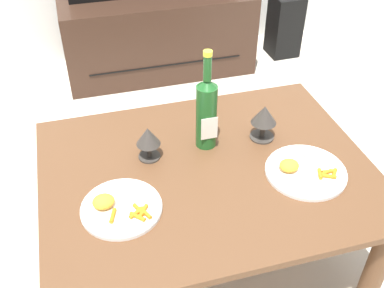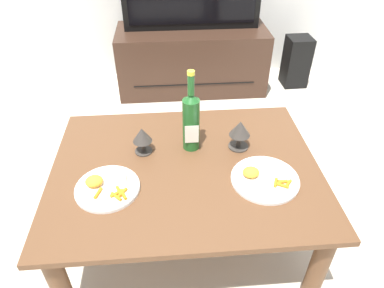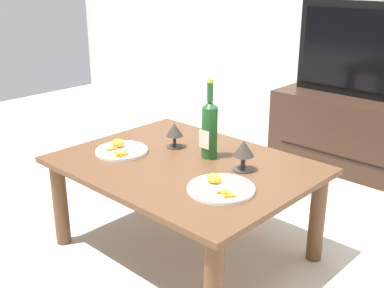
% 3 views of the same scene
% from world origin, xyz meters
% --- Properties ---
extents(ground_plane, '(6.40, 6.40, 0.00)m').
position_xyz_m(ground_plane, '(0.00, 0.00, 0.00)').
color(ground_plane, beige).
extents(dining_table, '(1.08, 0.83, 0.44)m').
position_xyz_m(dining_table, '(0.00, 0.00, 0.37)').
color(dining_table, brown).
rests_on(dining_table, ground_plane).
extents(tv_stand, '(1.12, 0.47, 0.48)m').
position_xyz_m(tv_stand, '(0.15, 1.49, 0.24)').
color(tv_stand, '#382319').
rests_on(tv_stand, ground_plane).
extents(floor_speaker, '(0.19, 0.19, 0.40)m').
position_xyz_m(floor_speaker, '(0.99, 1.47, 0.20)').
color(floor_speaker, black).
rests_on(floor_speaker, ground_plane).
extents(wine_bottle, '(0.07, 0.07, 0.36)m').
position_xyz_m(wine_bottle, '(0.03, 0.13, 0.58)').
color(wine_bottle, '#1E5923').
rests_on(wine_bottle, dining_table).
extents(goblet_left, '(0.08, 0.08, 0.12)m').
position_xyz_m(goblet_left, '(-0.17, 0.11, 0.52)').
color(goblet_left, '#38332D').
rests_on(goblet_left, dining_table).
extents(goblet_right, '(0.09, 0.09, 0.13)m').
position_xyz_m(goblet_right, '(0.24, 0.11, 0.53)').
color(goblet_right, '#38332D').
rests_on(goblet_right, dining_table).
extents(dinner_plate_left, '(0.24, 0.24, 0.05)m').
position_xyz_m(dinner_plate_left, '(-0.30, -0.11, 0.45)').
color(dinner_plate_left, white).
rests_on(dinner_plate_left, dining_table).
extents(dinner_plate_right, '(0.26, 0.26, 0.05)m').
position_xyz_m(dinner_plate_right, '(0.30, -0.11, 0.45)').
color(dinner_plate_right, white).
rests_on(dinner_plate_right, dining_table).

